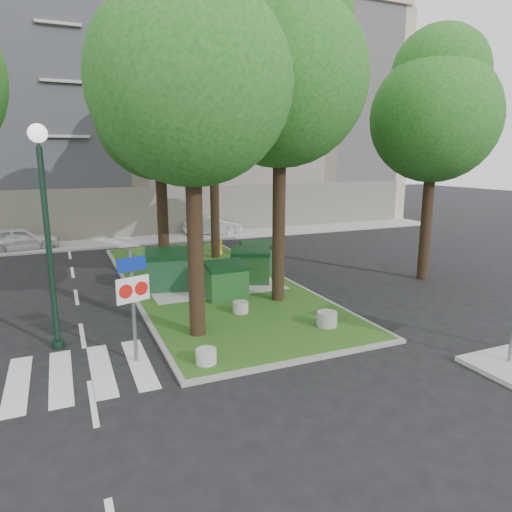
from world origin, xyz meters
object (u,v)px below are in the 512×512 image
litter_bin (219,248)px  car_silver (212,226)px  bollard_right (327,319)px  car_white (20,239)px  tree_median_mid (160,105)px  tree_street_right (436,106)px  tree_median_near_right (282,61)px  dumpster_c (250,265)px  dumpster_b (226,280)px  bollard_left (206,356)px  traffic_sign_pole (132,291)px  dumpster_a (168,270)px  tree_median_near_left (193,63)px  dumpster_d (258,257)px  street_lamp (45,212)px  tree_median_far (214,85)px  bollard_mid (241,307)px

litter_bin → car_silver: (1.75, 6.41, 0.17)m
bollard_right → car_white: car_white is taller
tree_median_mid → tree_street_right: tree_street_right is taller
tree_median_near_right → dumpster_c: bearing=92.6°
dumpster_b → bollard_left: size_ratio=2.90×
traffic_sign_pole → car_white: size_ratio=0.72×
dumpster_b → car_silver: 14.26m
tree_street_right → bollard_right: 10.19m
dumpster_a → car_white: (-5.68, 10.89, -0.19)m
tree_median_near_left → bollard_left: (-0.43, -1.96, -7.02)m
dumpster_a → dumpster_d: (4.22, 1.25, -0.11)m
traffic_sign_pole → car_white: bearing=83.1°
dumpster_b → street_lamp: size_ratio=0.25×
litter_bin → bollard_right: bearing=-92.1°
dumpster_c → car_silver: size_ratio=0.48×
tree_median_mid → bollard_right: 10.46m
dumpster_c → bollard_right: (0.21, -5.36, -0.47)m
tree_median_far → tree_median_near_right: bearing=-91.5°
traffic_sign_pole → car_silver: traffic_sign_pole is taller
dumpster_d → car_white: 13.82m
dumpster_b → traffic_sign_pole: bearing=-136.0°
tree_median_near_right → tree_median_mid: (-3.00, 4.50, -1.01)m
dumpster_d → bollard_right: bearing=-88.1°
dumpster_a → dumpster_d: size_ratio=1.22×
dumpster_c → bollard_left: bearing=-97.9°
tree_median_near_right → street_lamp: size_ratio=1.97×
tree_street_right → litter_bin: tree_street_right is taller
dumpster_c → car_silver: bearing=102.1°
bollard_left → bollard_mid: bollard_mid is taller
tree_median_far → car_white: tree_median_far is taller
car_silver → bollard_left: bearing=166.0°
dumpster_a → bollard_right: bearing=-46.4°
tree_median_far → street_lamp: (-7.42, -8.73, -4.67)m
dumpster_c → bollard_mid: bearing=-94.5°
tree_median_near_left → dumpster_c: bearing=52.4°
tree_median_near_left → traffic_sign_pole: tree_median_near_left is taller
traffic_sign_pole → car_silver: (7.67, 17.44, -1.20)m
bollard_left → car_white: (-5.06, 17.59, 0.37)m
tree_median_mid → tree_street_right: (10.00, -4.00, 0.00)m
dumpster_b → tree_street_right: bearing=-3.2°
dumpster_c → bollard_right: bearing=-64.7°
car_silver → bollard_mid: bearing=169.7°
bollard_left → street_lamp: 5.43m
tree_street_right → bollard_right: (-6.90, -3.46, -6.65)m
dumpster_a → street_lamp: 6.23m
litter_bin → car_white: 10.98m
tree_median_far → car_white: bearing=146.3°
dumpster_c → car_white: (-8.88, 11.23, -0.13)m
dumpster_a → dumpster_c: bearing=6.8°
tree_street_right → litter_bin: size_ratio=15.21×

